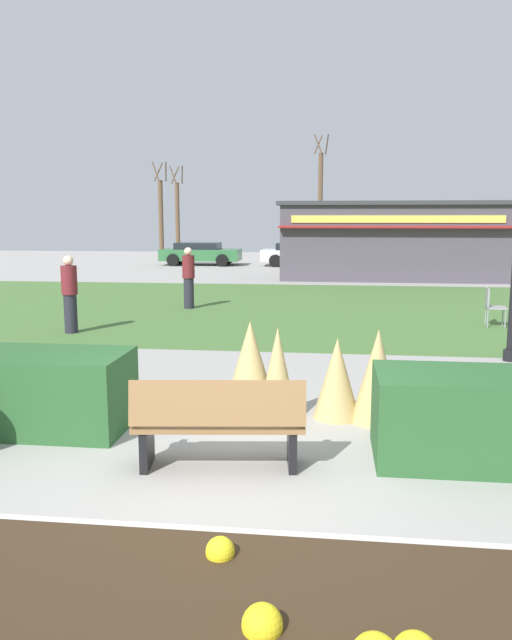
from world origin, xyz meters
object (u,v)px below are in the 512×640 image
parked_car_center_slot (301,254)px  tree_center_bg (320,204)px  cafe_chair_center (492,304)px  tree_left_bg (161,218)px  park_bench (219,423)px  food_kiosk (391,240)px  parked_car_west_slot (200,253)px  person_standing (189,278)px  tree_right_bg (177,217)px  person_strolling (70,294)px

parked_car_center_slot → tree_center_bg: size_ratio=0.58×
cafe_chair_center → tree_left_bg: size_ratio=0.15×
park_bench → parked_car_center_slot: 26.97m
food_kiosk → parked_car_west_slot: (-9.41, 6.32, -0.94)m
tree_left_bg → tree_center_bg: (9.41, 1.04, 0.77)m
food_kiosk → tree_left_bg: size_ratio=1.61×
tree_center_bg → cafe_chair_center: bearing=-79.1°
person_standing → tree_right_bg: tree_right_bg is taller
food_kiosk → tree_center_bg: bearing=105.8°
person_standing → parked_car_center_slot: size_ratio=0.40×
person_standing → tree_left_bg: bearing=31.6°
cafe_chair_center → person_standing: bearing=164.9°
parked_car_west_slot → tree_left_bg: (-3.16, 3.81, 1.87)m
park_bench → parked_car_west_slot: parked_car_west_slot is taller
park_bench → tree_left_bg: tree_left_bg is taller
cafe_chair_center → tree_right_bg: 28.73m
tree_left_bg → tree_right_bg: tree_right_bg is taller
food_kiosk → tree_center_bg: 11.74m
person_strolling → tree_right_bg: 27.52m
person_standing → tree_left_bg: (-6.23, 19.80, 1.65)m
person_standing → tree_center_bg: size_ratio=0.23×
food_kiosk → tree_left_bg: 16.17m
cafe_chair_center → parked_car_west_slot: parked_car_west_slot is taller
person_standing → parked_car_center_slot: 16.15m
park_bench → tree_center_bg: tree_center_bg is taller
parked_car_west_slot → tree_right_bg: bearing=112.7°
tree_left_bg → tree_right_bg: size_ratio=0.99×
cafe_chair_center → parked_car_center_slot: parked_car_center_slot is taller
parked_car_west_slot → parked_car_center_slot: 5.39m
park_bench → cafe_chair_center: park_bench is taller
cafe_chair_center → parked_car_west_slot: 20.95m
tree_left_bg → cafe_chair_center: bearing=-57.7°
cafe_chair_center → tree_right_bg: bearing=118.5°
person_strolling → parked_car_west_slot: person_strolling is taller
parked_car_west_slot → person_strolling: bearing=-86.1°
food_kiosk → tree_left_bg: bearing=141.1°
park_bench → food_kiosk: size_ratio=0.19×
person_standing → person_strolling: bearing=170.8°
cafe_chair_center → person_standing: (-7.60, 2.05, 0.33)m
cafe_chair_center → tree_left_bg: (-13.83, 21.84, 1.98)m
park_bench → person_strolling: bearing=123.0°
park_bench → person_strolling: 8.36m
park_bench → person_standing: bearing=104.5°
tree_center_bg → tree_right_bg: bearing=166.0°
park_bench → person_strolling: (-4.55, 7.00, 0.38)m
food_kiosk → parked_car_center_slot: size_ratio=2.18×
person_strolling → tree_center_bg: size_ratio=0.23×
cafe_chair_center → tree_center_bg: 23.47m
park_bench → food_kiosk: bearing=80.3°
parked_car_west_slot → tree_right_bg: (-2.99, 7.17, 1.89)m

